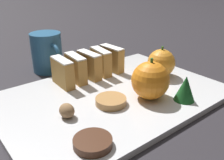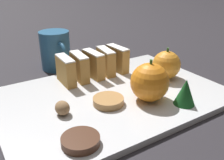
# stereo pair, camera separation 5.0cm
# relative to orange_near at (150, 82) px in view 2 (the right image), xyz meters

# --- Properties ---
(ground_plane) EXTENTS (6.00, 6.00, 0.00)m
(ground_plane) POSITION_rel_orange_near_xyz_m (-0.06, -0.05, -0.05)
(ground_plane) COLOR #28262B
(serving_platter) EXTENTS (0.31, 0.45, 0.01)m
(serving_platter) POSITION_rel_orange_near_xyz_m (-0.06, -0.05, -0.04)
(serving_platter) COLOR silver
(serving_platter) RESTS_ON ground_plane
(stollen_slice_front) EXTENTS (0.07, 0.02, 0.06)m
(stollen_slice_front) POSITION_rel_orange_near_xyz_m (-0.16, -0.10, -0.01)
(stollen_slice_front) COLOR #B28442
(stollen_slice_front) RESTS_ON serving_platter
(stollen_slice_second) EXTENTS (0.07, 0.03, 0.06)m
(stollen_slice_second) POSITION_rel_orange_near_xyz_m (-0.16, -0.07, -0.01)
(stollen_slice_second) COLOR #B28442
(stollen_slice_second) RESTS_ON serving_platter
(stollen_slice_third) EXTENTS (0.07, 0.03, 0.06)m
(stollen_slice_third) POSITION_rel_orange_near_xyz_m (-0.16, -0.04, -0.01)
(stollen_slice_third) COLOR #B28442
(stollen_slice_third) RESTS_ON serving_platter
(stollen_slice_fourth) EXTENTS (0.07, 0.03, 0.06)m
(stollen_slice_fourth) POSITION_rel_orange_near_xyz_m (-0.16, -0.00, -0.01)
(stollen_slice_fourth) COLOR #B28442
(stollen_slice_fourth) RESTS_ON serving_platter
(stollen_slice_fifth) EXTENTS (0.07, 0.03, 0.06)m
(stollen_slice_fifth) POSITION_rel_orange_near_xyz_m (-0.16, 0.03, -0.01)
(stollen_slice_fifth) COLOR #B28442
(stollen_slice_fifth) RESTS_ON serving_platter
(orange_near) EXTENTS (0.07, 0.07, 0.08)m
(orange_near) POSITION_rel_orange_near_xyz_m (0.00, 0.00, 0.00)
(orange_near) COLOR orange
(orange_near) RESTS_ON serving_platter
(orange_far) EXTENTS (0.06, 0.06, 0.07)m
(orange_far) POSITION_rel_orange_near_xyz_m (-0.06, 0.10, -0.00)
(orange_far) COLOR orange
(orange_far) RESTS_ON serving_platter
(walnut) EXTENTS (0.03, 0.02, 0.02)m
(walnut) POSITION_rel_orange_near_xyz_m (-0.04, -0.16, -0.02)
(walnut) COLOR #8E6B47
(walnut) RESTS_ON serving_platter
(chocolate_cookie) EXTENTS (0.06, 0.06, 0.01)m
(chocolate_cookie) POSITION_rel_orange_near_xyz_m (0.05, -0.17, -0.03)
(chocolate_cookie) COLOR #472819
(chocolate_cookie) RESTS_ON serving_platter
(gingerbread_cookie) EXTENTS (0.06, 0.06, 0.01)m
(gingerbread_cookie) POSITION_rel_orange_near_xyz_m (-0.03, -0.08, -0.03)
(gingerbread_cookie) COLOR #B27F47
(gingerbread_cookie) RESTS_ON serving_platter
(evergreen_sprig) EXTENTS (0.04, 0.04, 0.05)m
(evergreen_sprig) POSITION_rel_orange_near_xyz_m (0.05, 0.04, -0.01)
(evergreen_sprig) COLOR #195623
(evergreen_sprig) RESTS_ON serving_platter
(coffee_mug) EXTENTS (0.11, 0.08, 0.10)m
(coffee_mug) POSITION_rel_orange_near_xyz_m (-0.28, -0.08, 0.00)
(coffee_mug) COLOR #2D6693
(coffee_mug) RESTS_ON ground_plane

